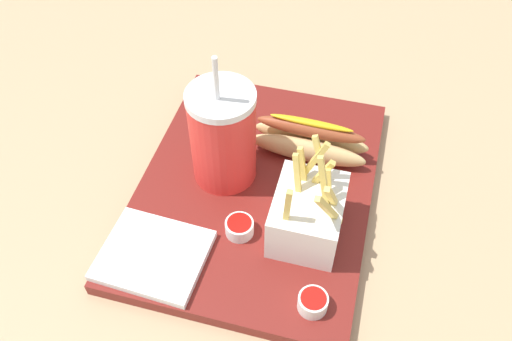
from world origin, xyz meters
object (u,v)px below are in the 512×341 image
(ketchup_cup_1, at_px, (313,302))
(ketchup_cup_2, at_px, (239,227))
(fries_basket, at_px, (308,213))
(napkin_stack, at_px, (153,255))
(soda_cup, at_px, (223,136))
(hot_dog_1, at_px, (309,141))

(ketchup_cup_1, relative_size, ketchup_cup_2, 0.95)
(ketchup_cup_1, height_order, ketchup_cup_2, same)
(fries_basket, relative_size, ketchup_cup_2, 3.70)
(ketchup_cup_2, distance_m, napkin_stack, 0.12)
(fries_basket, distance_m, ketchup_cup_2, 0.09)
(ketchup_cup_1, bearing_deg, soda_cup, -137.43)
(ketchup_cup_1, bearing_deg, fries_basket, -164.82)
(fries_basket, height_order, ketchup_cup_2, fries_basket)
(soda_cup, bearing_deg, fries_basket, 62.10)
(ketchup_cup_1, relative_size, napkin_stack, 0.28)
(fries_basket, xyz_separation_m, ketchup_cup_1, (0.11, 0.03, -0.03))
(hot_dog_1, bearing_deg, ketchup_cup_2, -20.10)
(ketchup_cup_1, height_order, napkin_stack, ketchup_cup_1)
(soda_cup, distance_m, fries_basket, 0.16)
(fries_basket, relative_size, ketchup_cup_1, 3.88)
(soda_cup, xyz_separation_m, napkin_stack, (0.16, -0.05, -0.07))
(napkin_stack, bearing_deg, ketchup_cup_2, 124.61)
(ketchup_cup_1, bearing_deg, napkin_stack, -94.22)
(napkin_stack, bearing_deg, ketchup_cup_1, 85.78)
(soda_cup, height_order, fries_basket, soda_cup)
(hot_dog_1, xyz_separation_m, napkin_stack, (0.23, -0.16, -0.02))
(soda_cup, relative_size, fries_basket, 1.54)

